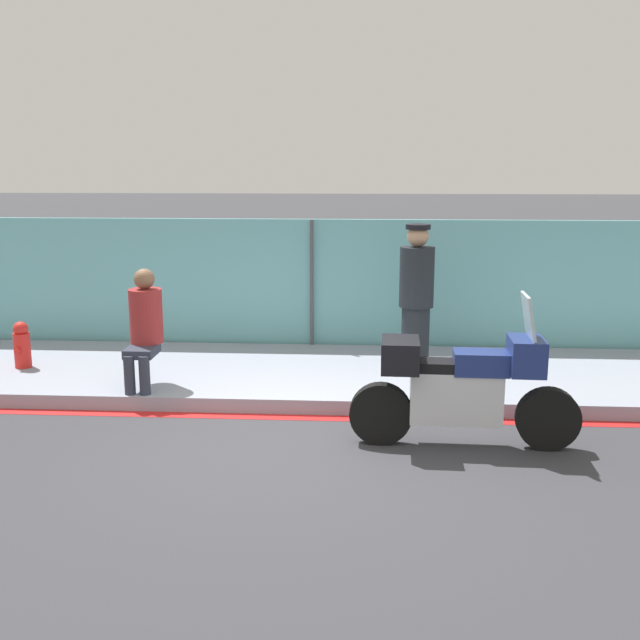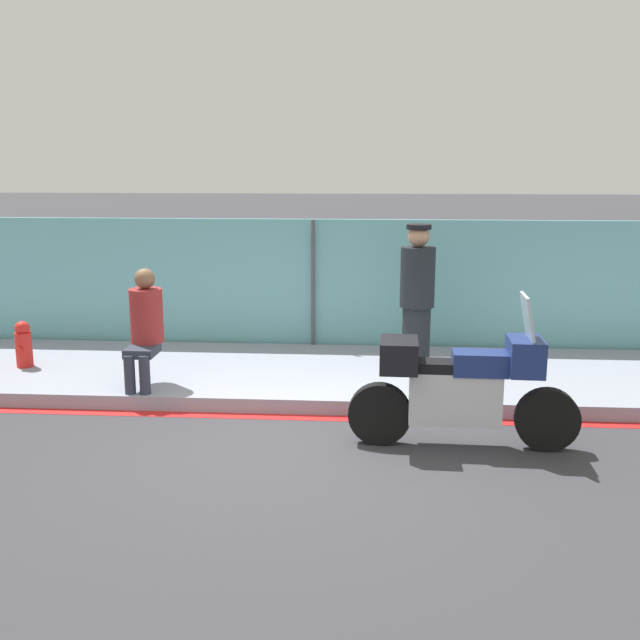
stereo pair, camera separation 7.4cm
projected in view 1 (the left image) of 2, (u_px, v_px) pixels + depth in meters
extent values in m
plane|color=#38383D|center=(285.00, 449.00, 7.25)|extent=(120.00, 120.00, 0.00)
cube|color=#8E93A3|center=(304.00, 375.00, 9.47)|extent=(38.85, 2.58, 0.17)
cube|color=red|center=(294.00, 417.00, 8.14)|extent=(38.85, 0.18, 0.01)
cube|color=#6BB2B7|center=(312.00, 288.00, 10.63)|extent=(36.91, 0.08, 1.94)
cylinder|color=#4C4C51|center=(312.00, 289.00, 10.53)|extent=(0.05, 0.05, 1.94)
cylinder|color=black|center=(548.00, 419.00, 7.18)|extent=(0.62, 0.16, 0.61)
cylinder|color=black|center=(381.00, 414.00, 7.33)|extent=(0.62, 0.16, 0.61)
cube|color=silver|center=(456.00, 397.00, 7.22)|extent=(0.89, 0.31, 0.51)
cube|color=navy|center=(481.00, 363.00, 7.13)|extent=(0.53, 0.32, 0.22)
cube|color=black|center=(447.00, 366.00, 7.17)|extent=(0.61, 0.30, 0.10)
cube|color=navy|center=(526.00, 356.00, 7.08)|extent=(0.33, 0.49, 0.34)
cube|color=silver|center=(528.00, 316.00, 7.00)|extent=(0.12, 0.42, 0.42)
cube|color=black|center=(400.00, 355.00, 7.19)|extent=(0.38, 0.51, 0.30)
cylinder|color=#1E2328|center=(415.00, 336.00, 9.57)|extent=(0.36, 0.36, 0.76)
cylinder|color=#1E2328|center=(417.00, 277.00, 9.41)|extent=(0.44, 0.44, 0.76)
sphere|color=tan|center=(418.00, 236.00, 9.31)|extent=(0.27, 0.27, 0.27)
cylinder|color=black|center=(418.00, 227.00, 9.28)|extent=(0.31, 0.31, 0.06)
cylinder|color=#2D3342|center=(129.00, 375.00, 8.36)|extent=(0.12, 0.12, 0.44)
cylinder|color=#2D3342|center=(145.00, 375.00, 8.35)|extent=(0.12, 0.12, 0.44)
cube|color=#2D3342|center=(142.00, 351.00, 8.53)|extent=(0.33, 0.44, 0.10)
cylinder|color=maroon|center=(146.00, 316.00, 8.67)|extent=(0.38, 0.38, 0.63)
sphere|color=brown|center=(144.00, 279.00, 8.58)|extent=(0.24, 0.24, 0.24)
cylinder|color=red|center=(22.00, 350.00, 9.47)|extent=(0.20, 0.20, 0.44)
sphere|color=red|center=(21.00, 329.00, 9.41)|extent=(0.18, 0.18, 0.18)
cylinder|color=red|center=(18.00, 351.00, 9.35)|extent=(0.07, 0.08, 0.07)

